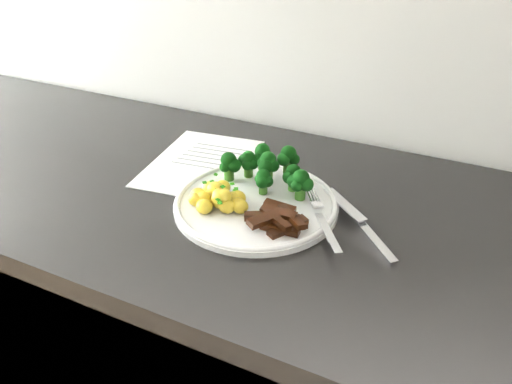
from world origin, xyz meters
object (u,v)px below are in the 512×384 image
at_px(fork, 324,222).
at_px(recipe_paper, 201,162).
at_px(plate, 256,203).
at_px(beef_strips, 279,219).
at_px(broccoli, 269,167).
at_px(knife, 366,231).
at_px(potatoes, 218,198).

bearing_deg(fork, recipe_paper, 158.38).
xyz_separation_m(plate, beef_strips, (0.06, -0.05, 0.01)).
xyz_separation_m(broccoli, knife, (0.20, -0.06, -0.04)).
bearing_deg(broccoli, potatoes, -116.58).
height_order(broccoli, beef_strips, broccoli).
relative_size(potatoes, knife, 0.66).
bearing_deg(potatoes, fork, 5.23).
bearing_deg(plate, knife, -0.23).
distance_m(beef_strips, fork, 0.07).
bearing_deg(fork, beef_strips, -159.27).
bearing_deg(potatoes, knife, 8.31).
distance_m(plate, knife, 0.20).
bearing_deg(recipe_paper, plate, -30.02).
bearing_deg(beef_strips, knife, 18.74).
height_order(recipe_paper, beef_strips, beef_strips).
distance_m(recipe_paper, plate, 0.20).
relative_size(potatoes, fork, 0.66).
bearing_deg(beef_strips, recipe_paper, 148.37).
bearing_deg(knife, broccoli, 162.07).
height_order(fork, knife, fork).
relative_size(plate, broccoli, 1.55).
distance_m(broccoli, knife, 0.21).
relative_size(potatoes, beef_strips, 1.01).
distance_m(broccoli, beef_strips, 0.13).
height_order(recipe_paper, knife, knife).
xyz_separation_m(beef_strips, fork, (0.07, 0.03, -0.00)).
relative_size(recipe_paper, plate, 1.01).
distance_m(recipe_paper, broccoli, 0.18).
distance_m(plate, beef_strips, 0.08).
height_order(plate, potatoes, potatoes).
bearing_deg(recipe_paper, potatoes, -49.18).
bearing_deg(recipe_paper, fork, -21.62).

